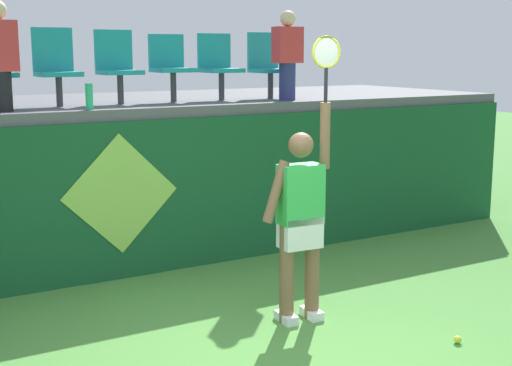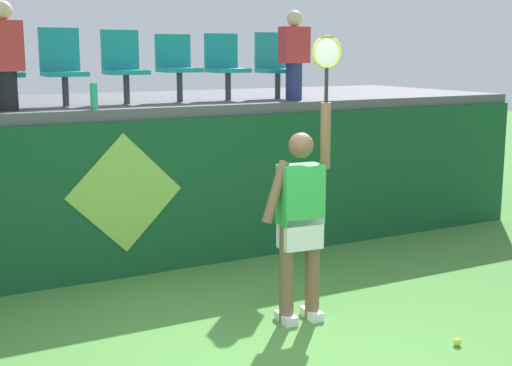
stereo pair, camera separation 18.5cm
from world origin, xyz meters
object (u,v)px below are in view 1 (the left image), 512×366
at_px(tennis_ball, 458,340).
at_px(stadium_chair_3, 117,64).
at_px(water_bottle, 89,97).
at_px(stadium_chair_2, 56,65).
at_px(stadium_chair_4, 170,64).
at_px(spectator_1, 287,54).
at_px(tennis_player, 301,216).
at_px(stadium_chair_6, 267,63).
at_px(stadium_chair_5, 218,64).

height_order(tennis_ball, stadium_chair_3, stadium_chair_3).
height_order(water_bottle, stadium_chair_2, stadium_chair_2).
bearing_deg(stadium_chair_4, stadium_chair_3, 179.40).
bearing_deg(water_bottle, spectator_1, 4.44).
bearing_deg(tennis_player, stadium_chair_6, 64.34).
height_order(stadium_chair_5, spectator_1, spectator_1).
bearing_deg(stadium_chair_2, stadium_chair_3, -0.21).
height_order(stadium_chair_5, stadium_chair_6, stadium_chair_6).
height_order(water_bottle, stadium_chair_5, stadium_chair_5).
bearing_deg(tennis_ball, stadium_chair_6, 82.67).
distance_m(tennis_ball, spectator_1, 4.16).
bearing_deg(stadium_chair_3, tennis_player, -76.73).
relative_size(stadium_chair_2, stadium_chair_5, 1.05).
xyz_separation_m(tennis_ball, stadium_chair_2, (-2.18, 3.88, 2.21)).
bearing_deg(stadium_chair_6, water_bottle, -165.25).
height_order(tennis_ball, stadium_chair_5, stadium_chair_5).
height_order(tennis_player, water_bottle, tennis_player).
distance_m(stadium_chair_2, stadium_chair_4, 1.34).
bearing_deg(stadium_chair_5, tennis_ball, -87.04).
distance_m(stadium_chair_3, stadium_chair_6, 1.99).
xyz_separation_m(stadium_chair_3, stadium_chair_4, (0.65, -0.01, -0.01)).
height_order(tennis_player, stadium_chair_4, stadium_chair_4).
distance_m(water_bottle, stadium_chair_2, 0.75).
bearing_deg(stadium_chair_5, stadium_chair_6, 0.32).
bearing_deg(stadium_chair_6, stadium_chair_4, -179.69).
height_order(water_bottle, spectator_1, spectator_1).
xyz_separation_m(tennis_ball, water_bottle, (-2.03, 3.22, 1.90)).
bearing_deg(stadium_chair_5, tennis_player, -102.86).
distance_m(stadium_chair_4, stadium_chair_6, 1.34).
distance_m(tennis_player, stadium_chair_3, 3.12).
xyz_separation_m(tennis_player, stadium_chair_5, (0.63, 2.77, 1.27)).
relative_size(stadium_chair_2, stadium_chair_3, 1.02).
bearing_deg(stadium_chair_2, water_bottle, -77.75).
distance_m(tennis_player, stadium_chair_5, 3.11).
xyz_separation_m(tennis_player, spectator_1, (1.33, 2.30, 1.39)).
distance_m(tennis_player, stadium_chair_6, 3.33).
bearing_deg(stadium_chair_6, stadium_chair_3, -179.99).
distance_m(stadium_chair_2, stadium_chair_6, 2.68).
relative_size(stadium_chair_2, stadium_chair_4, 1.07).
bearing_deg(tennis_player, spectator_1, 59.95).
distance_m(tennis_ball, stadium_chair_5, 4.46).
height_order(tennis_player, tennis_ball, tennis_player).
height_order(stadium_chair_2, stadium_chair_5, stadium_chair_2).
relative_size(water_bottle, stadium_chair_2, 0.32).
xyz_separation_m(stadium_chair_4, stadium_chair_5, (0.64, 0.00, -0.00)).
xyz_separation_m(tennis_player, tennis_ball, (0.83, -1.11, -0.93)).
height_order(tennis_player, stadium_chair_3, stadium_chair_3).
relative_size(tennis_player, stadium_chair_3, 3.03).
height_order(tennis_player, stadium_chair_5, stadium_chair_5).
height_order(stadium_chair_2, stadium_chair_4, stadium_chair_2).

